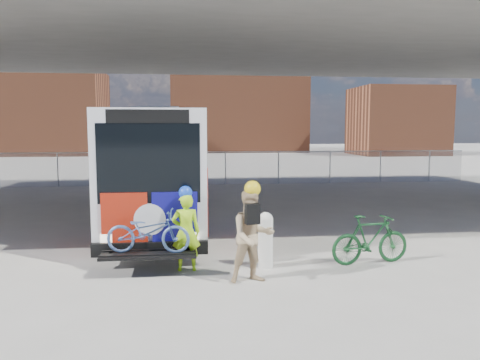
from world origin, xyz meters
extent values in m
plane|color=#9E9991|center=(0.00, 0.00, 0.00)|extent=(160.00, 160.00, 0.00)
cube|color=silver|center=(-2.00, 2.52, 1.95)|extent=(2.55, 12.00, 3.20)
cube|color=black|center=(-2.00, 3.02, 2.59)|extent=(2.61, 11.00, 1.28)
cube|color=black|center=(-2.00, -3.43, 2.33)|extent=(2.24, 0.12, 1.76)
cube|color=black|center=(-2.00, -3.43, 3.36)|extent=(1.78, 0.12, 0.30)
cube|color=black|center=(-2.00, -3.53, 0.45)|extent=(2.55, 0.20, 0.30)
cube|color=#A31E0C|center=(-2.55, -3.50, 1.10)|extent=(1.00, 0.08, 1.20)
cube|color=navy|center=(-1.45, -3.50, 1.10)|extent=(1.00, 0.08, 1.20)
cylinder|color=silver|center=(-2.00, -3.52, 1.10)|extent=(0.70, 0.06, 0.70)
cube|color=gray|center=(-2.00, 2.52, 3.62)|extent=(1.28, 7.20, 0.14)
cube|color=black|center=(-2.00, -4.03, 0.45)|extent=(2.00, 0.70, 0.06)
cylinder|color=black|center=(-3.15, -1.88, 0.50)|extent=(0.30, 1.00, 1.00)
cylinder|color=black|center=(-0.85, -1.88, 0.50)|extent=(0.30, 1.00, 1.00)
cylinder|color=black|center=(-3.15, 6.72, 0.50)|extent=(0.30, 1.00, 1.00)
cylinder|color=black|center=(-0.85, 6.72, 0.50)|extent=(0.30, 1.00, 1.00)
cube|color=#A31E0C|center=(-3.30, -1.28, 1.30)|extent=(0.06, 2.60, 1.70)
cube|color=navy|center=(-3.30, 0.32, 1.30)|extent=(0.06, 1.40, 1.70)
cube|color=#A31E0C|center=(-0.70, -1.28, 1.30)|extent=(0.06, 2.60, 1.70)
cube|color=navy|center=(-0.70, 0.32, 1.30)|extent=(0.06, 1.40, 1.70)
imported|color=#46649B|center=(-2.00, -4.03, 0.94)|extent=(1.83, 0.86, 0.93)
cube|color=#605E59|center=(0.00, 4.00, 6.75)|extent=(40.00, 16.00, 1.50)
cube|color=#605E59|center=(0.00, 4.00, 7.55)|extent=(40.00, 0.60, 0.80)
cylinder|color=gray|center=(-8.00, 12.00, 0.90)|extent=(0.06, 0.06, 1.80)
cylinder|color=gray|center=(-4.00, 12.00, 0.90)|extent=(0.06, 0.06, 1.80)
cylinder|color=gray|center=(0.00, 12.00, 0.90)|extent=(0.06, 0.06, 1.80)
cylinder|color=gray|center=(4.00, 12.00, 0.90)|extent=(0.06, 0.06, 1.80)
cylinder|color=gray|center=(8.00, 12.00, 0.90)|extent=(0.06, 0.06, 1.80)
cylinder|color=gray|center=(12.00, 12.00, 0.90)|extent=(0.06, 0.06, 1.80)
plane|color=gray|center=(0.00, 12.00, 0.90)|extent=(30.00, 0.00, 30.00)
cube|color=gray|center=(0.00, 12.00, 1.82)|extent=(30.00, 0.05, 0.04)
cube|color=brown|center=(-18.00, 45.00, 5.00)|extent=(14.00, 10.00, 10.00)
cube|color=brown|center=(6.00, 52.00, 6.00)|extent=(18.00, 12.00, 12.00)
cube|color=brown|center=(24.00, 40.00, 4.00)|extent=(10.00, 8.00, 8.00)
cylinder|color=brown|center=(14.00, 55.00, 12.50)|extent=(2.20, 2.20, 25.00)
cylinder|color=white|center=(0.55, -3.78, 0.55)|extent=(0.33, 0.33, 1.09)
sphere|color=white|center=(0.55, -3.78, 1.09)|extent=(0.33, 0.33, 0.33)
imported|color=#ABEE19|center=(-1.21, -3.78, 0.85)|extent=(0.62, 0.41, 1.70)
sphere|color=blue|center=(-1.21, -3.78, 1.72)|extent=(0.30, 0.30, 0.30)
imported|color=tan|center=(0.11, -4.73, 0.94)|extent=(1.03, 0.87, 1.89)
sphere|color=yellow|center=(0.11, -4.73, 1.91)|extent=(0.33, 0.33, 0.33)
cube|color=black|center=(0.09, -4.93, 1.44)|extent=(0.31, 0.21, 0.40)
imported|color=#14411F|center=(2.98, -3.78, 0.57)|extent=(1.96, 0.79, 1.15)
camera|label=1|loc=(-1.20, -13.84, 3.09)|focal=35.00mm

